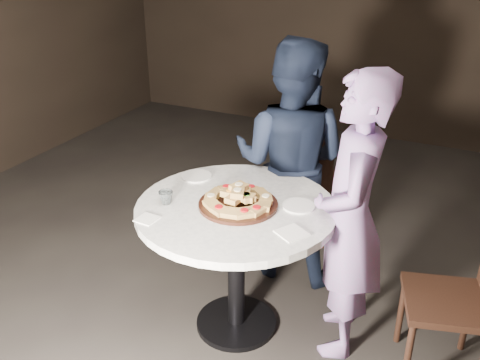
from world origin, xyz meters
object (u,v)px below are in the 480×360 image
object	(u,v)px
serving_board	(238,204)
focaccia_pile	(239,198)
chair_far	(309,176)
table	(236,230)
chair_right	(468,293)
water_glass	(166,198)
diner_teal	(350,219)
diner_navy	(290,162)

from	to	relation	value
serving_board	focaccia_pile	xyz separation A→B (m)	(0.00, 0.00, 0.04)
chair_far	table	bearing A→B (deg)	90.87
table	chair_right	distance (m)	1.23
table	chair_right	bearing A→B (deg)	8.47
water_glass	table	bearing A→B (deg)	22.19
table	diner_teal	xyz separation A→B (m)	(0.58, 0.15, 0.13)
diner_navy	diner_teal	distance (m)	0.77
water_glass	diner_navy	world-z (taller)	diner_navy
chair_right	diner_navy	bearing A→B (deg)	-130.13
chair_far	diner_teal	size ratio (longest dim) A/B	0.56
focaccia_pile	diner_navy	bearing A→B (deg)	87.76
diner_teal	serving_board	bearing A→B (deg)	-89.35
table	water_glass	xyz separation A→B (m)	(-0.35, -0.14, 0.19)
focaccia_pile	table	bearing A→B (deg)	179.32
diner_navy	focaccia_pile	bearing A→B (deg)	85.02
table	serving_board	distance (m)	0.16
serving_board	focaccia_pile	distance (m)	0.04
chair_far	water_glass	bearing A→B (deg)	76.03
serving_board	diner_navy	world-z (taller)	diner_navy
serving_board	focaccia_pile	bearing A→B (deg)	1.23
chair_far	diner_teal	distance (m)	1.17
chair_right	diner_teal	bearing A→B (deg)	-103.41
chair_far	chair_right	world-z (taller)	chair_far
table	focaccia_pile	xyz separation A→B (m)	(0.02, -0.00, 0.20)
water_glass	diner_teal	bearing A→B (deg)	17.63
diner_teal	focaccia_pile	bearing A→B (deg)	-89.30
serving_board	chair_far	xyz separation A→B (m)	(0.03, 1.15, -0.31)
focaccia_pile	chair_far	bearing A→B (deg)	88.85
chair_right	focaccia_pile	bearing A→B (deg)	-97.13
diner_teal	table	bearing A→B (deg)	-89.70
chair_right	diner_navy	size ratio (longest dim) A/B	0.55
table	serving_board	bearing A→B (deg)	-1.03
diner_navy	serving_board	bearing A→B (deg)	84.82
diner_navy	water_glass	bearing A→B (deg)	62.40
table	chair_right	xyz separation A→B (m)	(1.20, 0.18, -0.15)
water_glass	diner_navy	distance (m)	0.94
diner_navy	diner_teal	bearing A→B (deg)	131.74
focaccia_pile	chair_right	world-z (taller)	focaccia_pile
focaccia_pile	diner_teal	distance (m)	0.59
table	diner_navy	xyz separation A→B (m)	(0.04, 0.71, 0.14)
chair_far	diner_navy	distance (m)	0.53
serving_board	focaccia_pile	size ratio (longest dim) A/B	1.12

